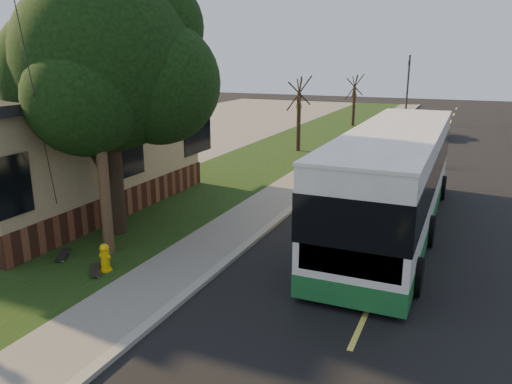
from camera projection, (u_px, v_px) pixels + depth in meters
ground at (194, 291)px, 11.90m from camera, size 120.00×120.00×0.00m
road at (415, 201)px, 19.22m from camera, size 8.00×80.00×0.01m
curb at (316, 189)px, 20.73m from camera, size 0.25×80.00×0.12m
sidewalk at (293, 187)px, 21.12m from camera, size 2.00×80.00×0.08m
grass_verge at (220, 180)px, 22.47m from camera, size 5.00×80.00×0.07m
building_lot at (51, 162)px, 26.31m from camera, size 15.00×80.00×0.04m
fire_hydrant at (105, 257)px, 12.78m from camera, size 0.32×0.32×0.74m
utility_pole at (96, 88)px, 12.82m from camera, size 2.86×3.21×9.07m
leafy_tree at (109, 65)px, 14.48m from camera, size 6.30×6.00×7.80m
bare_tree_near at (299, 115)px, 28.60m from camera, size 1.38×1.21×4.31m
bare_tree_far at (354, 101)px, 39.07m from camera, size 1.38×1.21×4.03m
traffic_signal at (408, 84)px, 40.96m from camera, size 0.18×0.22×5.50m
transit_bus at (394, 177)px, 15.67m from camera, size 2.79×12.10×3.27m
skateboard_main at (63, 255)px, 13.74m from camera, size 0.67×0.89×0.09m
skateboard_spare at (96, 270)px, 12.76m from camera, size 0.73×0.79×0.08m
dumpster at (46, 193)px, 18.02m from camera, size 1.39×1.12×1.19m
distant_car at (434, 128)px, 34.02m from camera, size 1.90×4.05×1.34m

